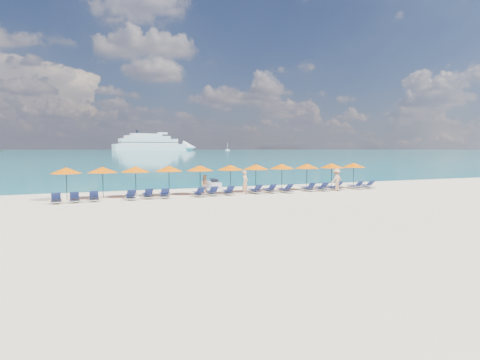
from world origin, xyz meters
name	(u,v)px	position (x,y,z in m)	size (l,w,h in m)	color
ground	(257,201)	(0.00, 0.00, 0.00)	(1400.00, 1400.00, 0.00)	beige
sea	(89,150)	(0.00, 660.00, 0.01)	(1600.00, 1300.00, 0.01)	#1FA9B2
cruise_ship	(158,144)	(89.81, 550.65, 8.90)	(124.31, 44.52, 34.22)	silver
sailboat_near	(183,150)	(119.15, 521.52, 1.02)	(5.42, 1.81, 9.94)	silver
sailboat_far	(227,150)	(206.17, 580.65, 1.24)	(6.58, 2.19, 12.07)	silver
jetski	(214,184)	(0.13, 9.65, 0.33)	(0.94, 2.28, 0.80)	silver
beachgoer_a	(245,182)	(0.86, 4.10, 0.91)	(0.66, 0.43, 1.81)	tan
beachgoer_b	(205,185)	(-2.12, 4.73, 0.75)	(0.73, 0.42, 1.50)	tan
beachgoer_c	(336,180)	(8.73, 3.48, 0.92)	(1.19, 0.55, 1.84)	tan
umbrella_0	(66,170)	(-11.75, 5.34, 2.02)	(2.10, 2.10, 2.28)	black
umbrella_1	(103,170)	(-9.41, 5.39, 2.02)	(2.10, 2.10, 2.28)	black
umbrella_2	(136,169)	(-7.17, 5.28, 2.02)	(2.10, 2.10, 2.28)	black
umbrella_3	(169,169)	(-4.74, 5.36, 2.02)	(2.10, 2.10, 2.28)	black
umbrella_4	(200,168)	(-2.40, 5.17, 2.02)	(2.10, 2.10, 2.28)	black
umbrella_5	(230,167)	(0.07, 5.25, 2.02)	(2.10, 2.10, 2.28)	black
umbrella_6	(256,167)	(2.35, 5.47, 2.02)	(2.10, 2.10, 2.28)	black
umbrella_7	(282,166)	(4.71, 5.45, 2.02)	(2.10, 2.10, 2.28)	black
umbrella_8	(307,166)	(6.99, 5.28, 2.02)	(2.10, 2.10, 2.28)	black
umbrella_9	(332,166)	(9.46, 5.24, 2.02)	(2.10, 2.10, 2.28)	black
umbrella_10	(354,165)	(11.90, 5.41, 2.02)	(2.10, 2.10, 2.28)	black
lounger_0	(56,199)	(-12.34, 3.91, 0.24)	(0.69, 1.72, 0.66)	silver
lounger_1	(75,199)	(-11.25, 3.99, 0.24)	(0.63, 1.70, 0.66)	silver
lounger_2	(94,198)	(-10.05, 4.10, 0.24)	(0.68, 1.72, 0.66)	silver
lounger_3	(130,196)	(-7.70, 3.97, 0.24)	(0.65, 1.71, 0.66)	silver
lounger_4	(148,195)	(-6.50, 4.27, 0.24)	(0.66, 1.71, 0.66)	silver
lounger_5	(164,195)	(-5.35, 4.08, 0.24)	(0.74, 1.74, 0.66)	silver
lounger_6	(199,193)	(-2.87, 3.92, 0.24)	(0.67, 1.72, 0.66)	silver
lounger_7	(212,192)	(-1.78, 4.21, 0.24)	(0.63, 1.70, 0.66)	silver
lounger_8	(228,192)	(-0.49, 4.19, 0.24)	(0.67, 1.72, 0.66)	silver
lounger_9	(255,190)	(1.76, 4.26, 0.24)	(0.78, 1.75, 0.66)	silver
lounger_10	(269,190)	(2.99, 4.27, 0.24)	(0.69, 1.73, 0.66)	silver
lounger_11	(286,190)	(4.25, 3.92, 0.24)	(0.77, 1.75, 0.66)	silver
lounger_12	(308,188)	(6.50, 4.20, 0.24)	(0.64, 1.71, 0.66)	silver
lounger_13	(321,188)	(7.70, 4.08, 0.24)	(0.75, 1.74, 0.66)	silver
lounger_14	(334,187)	(8.96, 4.07, 0.24)	(0.75, 1.74, 0.66)	silver
lounger_15	(355,186)	(11.22, 4.23, 0.24)	(0.73, 1.74, 0.66)	silver
lounger_16	(367,186)	(12.46, 4.25, 0.24)	(0.64, 1.71, 0.66)	silver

